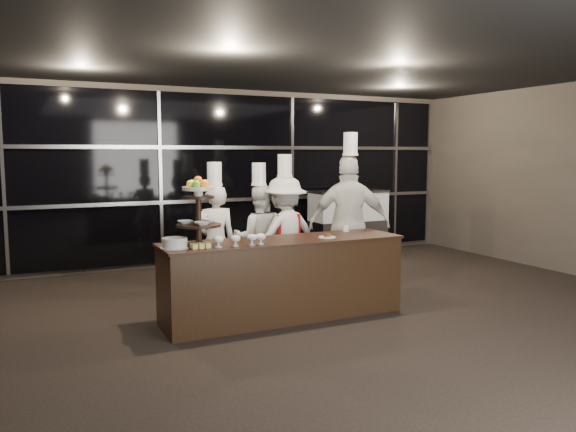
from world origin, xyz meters
name	(u,v)px	position (x,y,z in m)	size (l,w,h in m)	color
room	(406,196)	(0.00, 0.00, 1.50)	(10.00, 10.00, 10.00)	black
window_wall	(229,176)	(0.00, 4.94, 1.50)	(8.60, 0.10, 2.80)	black
buffet_counter	(284,278)	(-0.58, 1.48, 0.47)	(2.84, 0.74, 0.92)	black
display_stand	(198,207)	(-1.58, 1.48, 1.34)	(0.48, 0.48, 0.74)	black
compotes	(242,238)	(-1.18, 1.26, 1.00)	(0.59, 0.11, 0.12)	silver
layer_cake	(175,243)	(-1.86, 1.43, 0.97)	(0.30, 0.30, 0.11)	white
pastry_squares	(200,246)	(-1.62, 1.32, 0.95)	(0.20, 0.13, 0.05)	#EFDC75
small_plate	(327,236)	(-0.07, 1.38, 0.94)	(0.20, 0.20, 0.05)	white
chef_cup	(346,229)	(0.41, 1.73, 0.96)	(0.08, 0.08, 0.07)	white
display_case	(348,221)	(2.03, 4.30, 0.69)	(1.37, 0.60, 1.24)	#A5A5AA
chef_a	(215,239)	(-1.01, 2.68, 0.78)	(0.57, 0.39, 1.79)	silver
chef_b	(259,237)	(-0.35, 2.76, 0.76)	(0.87, 0.78, 1.78)	white
chef_c	(285,234)	(-0.06, 2.55, 0.81)	(1.12, 0.78, 1.89)	silver
chef_d	(349,223)	(0.74, 2.19, 0.95)	(1.19, 0.89, 2.18)	silver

